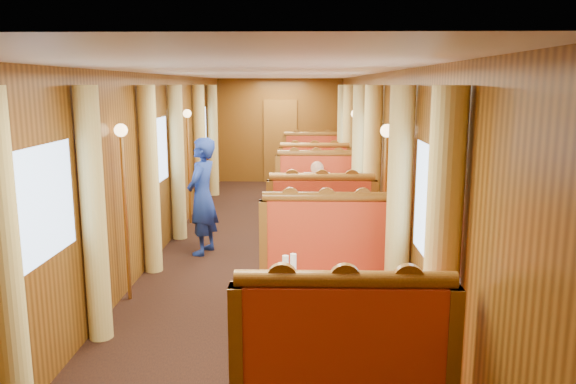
{
  "coord_description": "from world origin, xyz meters",
  "views": [
    {
      "loc": [
        0.5,
        -7.64,
        2.35
      ],
      "look_at": [
        0.34,
        -0.84,
        1.05
      ],
      "focal_mm": 35.0,
      "sensor_mm": 36.0,
      "label": 1
    }
  ],
  "objects_px": {
    "table_near": "(331,339)",
    "banquette_far_aft": "(312,174)",
    "table_far": "(313,184)",
    "tea_tray": "(325,298)",
    "rose_vase_mid": "(316,189)",
    "teapot_left": "(313,292)",
    "rose_vase_far": "(313,157)",
    "teapot_right": "(330,294)",
    "table_mid": "(318,228)",
    "fruit_plate": "(374,299)",
    "steward": "(202,196)",
    "banquette_mid_fwd": "(321,245)",
    "banquette_near_aft": "(326,288)",
    "passenger": "(317,192)",
    "teapot_back": "(320,285)",
    "banquette_mid_aft": "(316,209)",
    "banquette_far_fwd": "(314,192)"
  },
  "relations": [
    {
      "from": "banquette_far_aft",
      "to": "teapot_left",
      "type": "bearing_deg",
      "value": -91.06
    },
    {
      "from": "table_mid",
      "to": "rose_vase_far",
      "type": "bearing_deg",
      "value": 90.21
    },
    {
      "from": "table_near",
      "to": "rose_vase_far",
      "type": "distance_m",
      "value": 7.06
    },
    {
      "from": "tea_tray",
      "to": "table_near",
      "type": "bearing_deg",
      "value": 55.36
    },
    {
      "from": "table_far",
      "to": "teapot_right",
      "type": "bearing_deg",
      "value": -90.18
    },
    {
      "from": "table_mid",
      "to": "fruit_plate",
      "type": "bearing_deg",
      "value": -85.15
    },
    {
      "from": "table_near",
      "to": "banquette_far_aft",
      "type": "relative_size",
      "value": 0.78
    },
    {
      "from": "banquette_near_aft",
      "to": "passenger",
      "type": "distance_m",
      "value": 3.27
    },
    {
      "from": "banquette_mid_fwd",
      "to": "fruit_plate",
      "type": "xyz_separation_m",
      "value": [
        0.31,
        -2.62,
        0.35
      ]
    },
    {
      "from": "banquette_far_fwd",
      "to": "banquette_far_aft",
      "type": "distance_m",
      "value": 2.03
    },
    {
      "from": "teapot_left",
      "to": "teapot_back",
      "type": "distance_m",
      "value": 0.18
    },
    {
      "from": "tea_tray",
      "to": "rose_vase_far",
      "type": "distance_m",
      "value": 7.13
    },
    {
      "from": "table_far",
      "to": "tea_tray",
      "type": "relative_size",
      "value": 3.09
    },
    {
      "from": "table_mid",
      "to": "tea_tray",
      "type": "height_order",
      "value": "tea_tray"
    },
    {
      "from": "banquette_mid_aft",
      "to": "rose_vase_far",
      "type": "distance_m",
      "value": 2.57
    },
    {
      "from": "passenger",
      "to": "table_mid",
      "type": "bearing_deg",
      "value": -90.0
    },
    {
      "from": "table_mid",
      "to": "banquette_mid_fwd",
      "type": "bearing_deg",
      "value": -90.0
    },
    {
      "from": "teapot_right",
      "to": "steward",
      "type": "bearing_deg",
      "value": 89.32
    },
    {
      "from": "banquette_mid_fwd",
      "to": "passenger",
      "type": "relative_size",
      "value": 1.76
    },
    {
      "from": "teapot_right",
      "to": "rose_vase_mid",
      "type": "relative_size",
      "value": 0.45
    },
    {
      "from": "rose_vase_mid",
      "to": "teapot_left",
      "type": "bearing_deg",
      "value": -91.84
    },
    {
      "from": "table_mid",
      "to": "passenger",
      "type": "distance_m",
      "value": 0.85
    },
    {
      "from": "banquette_near_aft",
      "to": "passenger",
      "type": "height_order",
      "value": "banquette_near_aft"
    },
    {
      "from": "banquette_far_aft",
      "to": "tea_tray",
      "type": "relative_size",
      "value": 3.94
    },
    {
      "from": "banquette_mid_fwd",
      "to": "banquette_mid_aft",
      "type": "xyz_separation_m",
      "value": [
        0.0,
        2.03,
        0.0
      ]
    },
    {
      "from": "banquette_far_aft",
      "to": "steward",
      "type": "bearing_deg",
      "value": -109.74
    },
    {
      "from": "banquette_mid_fwd",
      "to": "tea_tray",
      "type": "xyz_separation_m",
      "value": [
        -0.06,
        -2.57,
        0.33
      ]
    },
    {
      "from": "teapot_left",
      "to": "rose_vase_far",
      "type": "xyz_separation_m",
      "value": [
        0.14,
        7.18,
        0.1
      ]
    },
    {
      "from": "banquette_near_aft",
      "to": "teapot_right",
      "type": "xyz_separation_m",
      "value": [
        -0.02,
        -1.17,
        0.39
      ]
    },
    {
      "from": "teapot_right",
      "to": "teapot_back",
      "type": "distance_m",
      "value": 0.21
    },
    {
      "from": "teapot_right",
      "to": "fruit_plate",
      "type": "distance_m",
      "value": 0.34
    },
    {
      "from": "banquette_mid_fwd",
      "to": "teapot_right",
      "type": "distance_m",
      "value": 2.67
    },
    {
      "from": "banquette_near_aft",
      "to": "teapot_back",
      "type": "relative_size",
      "value": 8.73
    },
    {
      "from": "table_mid",
      "to": "banquette_mid_aft",
      "type": "xyz_separation_m",
      "value": [
        0.0,
        1.01,
        0.05
      ]
    },
    {
      "from": "rose_vase_mid",
      "to": "banquette_far_aft",
      "type": "bearing_deg",
      "value": 89.57
    },
    {
      "from": "banquette_near_aft",
      "to": "banquette_far_fwd",
      "type": "relative_size",
      "value": 1.0
    },
    {
      "from": "banquette_near_aft",
      "to": "fruit_plate",
      "type": "height_order",
      "value": "banquette_near_aft"
    },
    {
      "from": "table_near",
      "to": "passenger",
      "type": "bearing_deg",
      "value": 90.0
    },
    {
      "from": "table_far",
      "to": "banquette_mid_fwd",
      "type": "bearing_deg",
      "value": -90.0
    },
    {
      "from": "table_mid",
      "to": "steward",
      "type": "relative_size",
      "value": 0.64
    },
    {
      "from": "table_near",
      "to": "banquette_far_aft",
      "type": "bearing_deg",
      "value": 90.0
    },
    {
      "from": "banquette_near_aft",
      "to": "teapot_right",
      "type": "bearing_deg",
      "value": -91.1
    },
    {
      "from": "teapot_left",
      "to": "fruit_plate",
      "type": "relative_size",
      "value": 0.77
    },
    {
      "from": "table_mid",
      "to": "tea_tray",
      "type": "relative_size",
      "value": 3.09
    },
    {
      "from": "table_far",
      "to": "banquette_far_fwd",
      "type": "bearing_deg",
      "value": -90.0
    },
    {
      "from": "banquette_mid_fwd",
      "to": "rose_vase_far",
      "type": "xyz_separation_m",
      "value": [
        -0.01,
        4.55,
        0.5
      ]
    },
    {
      "from": "teapot_back",
      "to": "rose_vase_mid",
      "type": "bearing_deg",
      "value": 64.81
    },
    {
      "from": "banquette_mid_aft",
      "to": "steward",
      "type": "bearing_deg",
      "value": -147.93
    },
    {
      "from": "fruit_plate",
      "to": "passenger",
      "type": "xyz_separation_m",
      "value": [
        -0.31,
        4.4,
        -0.03
      ]
    },
    {
      "from": "fruit_plate",
      "to": "table_far",
      "type": "bearing_deg",
      "value": 92.47
    }
  ]
}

